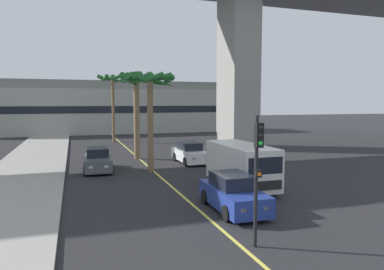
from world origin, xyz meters
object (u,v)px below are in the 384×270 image
(palm_tree_near_median, at_px, (136,91))
(palm_tree_far_median, at_px, (113,85))
(traffic_light_median_near, at_px, (257,163))
(car_queue_front, at_px, (190,153))
(car_queue_third, at_px, (98,160))
(delivery_van, at_px, (241,165))
(palm_tree_mid_median, at_px, (150,89))
(car_queue_second, at_px, (233,194))

(palm_tree_near_median, bearing_deg, palm_tree_far_median, 92.23)
(palm_tree_near_median, bearing_deg, traffic_light_median_near, -88.24)
(car_queue_front, xyz_separation_m, car_queue_third, (-6.89, -1.14, 0.00))
(palm_tree_far_median, bearing_deg, car_queue_front, -75.79)
(delivery_van, relative_size, palm_tree_far_median, 0.68)
(car_queue_front, bearing_deg, palm_tree_mid_median, -144.20)
(delivery_van, bearing_deg, palm_tree_near_median, 107.17)
(car_queue_third, bearing_deg, palm_tree_mid_median, -23.32)
(palm_tree_mid_median, relative_size, palm_tree_far_median, 0.85)
(car_queue_front, distance_m, car_queue_second, 12.13)
(car_queue_second, relative_size, palm_tree_mid_median, 0.63)
(delivery_van, height_order, palm_tree_near_median, palm_tree_near_median)
(palm_tree_far_median, bearing_deg, car_queue_second, -85.80)
(car_queue_front, distance_m, delivery_van, 8.60)
(car_queue_second, bearing_deg, palm_tree_mid_median, 99.60)
(car_queue_third, bearing_deg, palm_tree_near_median, 51.25)
(delivery_van, bearing_deg, car_queue_second, -121.13)
(car_queue_front, relative_size, delivery_van, 0.79)
(traffic_light_median_near, bearing_deg, car_queue_third, 105.03)
(car_queue_third, bearing_deg, palm_tree_far_median, 80.46)
(car_queue_third, xyz_separation_m, palm_tree_mid_median, (3.32, -1.43, 4.76))
(car_queue_third, height_order, palm_tree_mid_median, palm_tree_mid_median)
(delivery_van, distance_m, palm_tree_near_median, 12.88)
(car_queue_second, xyz_separation_m, palm_tree_near_median, (-1.55, 15.01, 4.77))
(palm_tree_mid_median, xyz_separation_m, palm_tree_far_median, (-0.46, 18.47, 1.00))
(car_queue_front, relative_size, palm_tree_mid_median, 0.63)
(car_queue_front, bearing_deg, palm_tree_near_median, 139.16)
(delivery_van, height_order, palm_tree_mid_median, palm_tree_mid_median)
(car_queue_front, xyz_separation_m, car_queue_second, (-1.98, -11.96, 0.00))
(car_queue_front, xyz_separation_m, palm_tree_mid_median, (-3.57, -2.57, 4.76))
(car_queue_second, height_order, palm_tree_far_median, palm_tree_far_median)
(car_queue_front, relative_size, palm_tree_far_median, 0.54)
(car_queue_front, bearing_deg, traffic_light_median_near, -100.57)
(traffic_light_median_near, distance_m, palm_tree_near_median, 19.07)
(delivery_van, bearing_deg, car_queue_third, 133.08)
(car_queue_front, height_order, car_queue_third, same)
(traffic_light_median_near, relative_size, palm_tree_mid_median, 0.64)
(car_queue_front, distance_m, palm_tree_far_median, 17.38)
(car_queue_third, relative_size, delivery_van, 0.79)
(car_queue_front, bearing_deg, car_queue_second, -99.39)
(car_queue_front, xyz_separation_m, palm_tree_far_median, (-4.03, 15.90, 5.76))
(car_queue_second, height_order, palm_tree_mid_median, palm_tree_mid_median)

